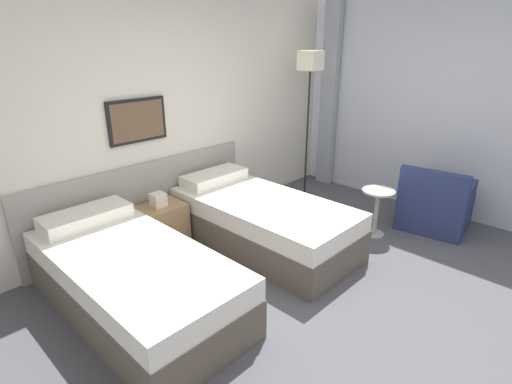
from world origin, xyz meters
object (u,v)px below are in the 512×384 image
at_px(floor_lamp, 310,74).
at_px(armchair, 434,207).
at_px(side_table, 377,205).
at_px(bed_near_window, 261,221).
at_px(bed_near_door, 133,279).
at_px(nightstand, 161,225).

distance_m(floor_lamp, armchair, 2.22).
distance_m(floor_lamp, side_table, 1.89).
relative_size(bed_near_window, floor_lamp, 1.03).
xyz_separation_m(bed_near_door, bed_near_window, (1.53, 0.00, 0.00)).
xyz_separation_m(bed_near_door, floor_lamp, (2.99, 0.53, 1.40)).
bearing_deg(bed_near_door, side_table, -16.75).
height_order(bed_near_window, armchair, armchair).
relative_size(bed_near_window, side_table, 3.73).
bearing_deg(nightstand, armchair, -38.12).
distance_m(bed_near_window, floor_lamp, 2.09).
bearing_deg(bed_near_door, bed_near_window, 0.00).
relative_size(nightstand, armchair, 0.74).
xyz_separation_m(floor_lamp, side_table, (-0.41, -1.31, -1.30)).
relative_size(bed_near_door, bed_near_window, 1.00).
distance_m(bed_near_door, bed_near_window, 1.53).
bearing_deg(side_table, bed_near_window, 143.64).
bearing_deg(bed_near_window, armchair, -34.60).
distance_m(nightstand, armchair, 3.14).
xyz_separation_m(bed_near_door, side_table, (2.58, -0.78, 0.10)).
distance_m(bed_near_window, side_table, 1.32).
height_order(bed_near_door, floor_lamp, floor_lamp).
bearing_deg(floor_lamp, armchair, -81.85).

